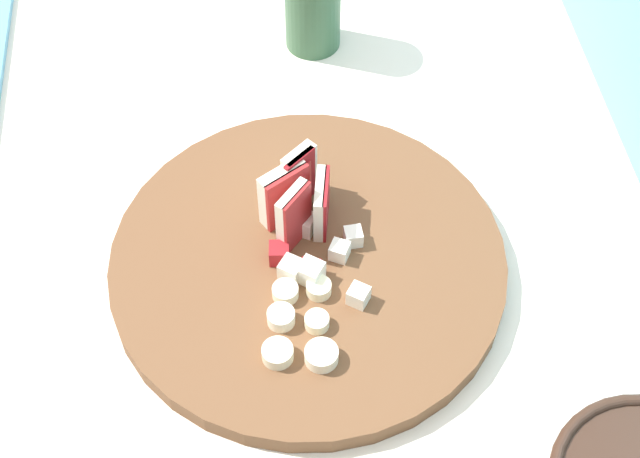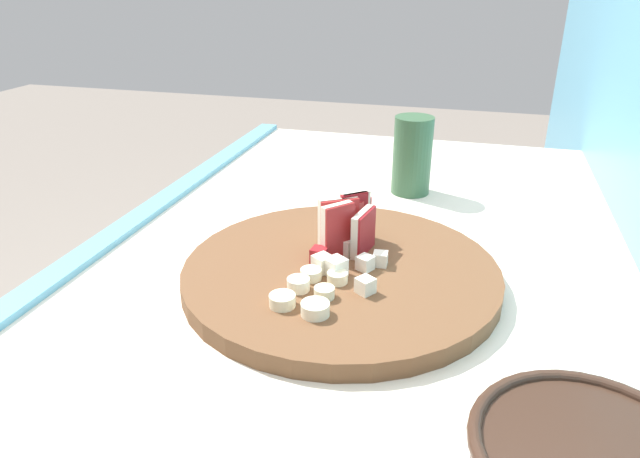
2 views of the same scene
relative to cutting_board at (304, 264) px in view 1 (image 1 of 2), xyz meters
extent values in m
cube|color=silver|center=(-0.09, 0.00, -0.46)|extent=(1.13, 0.70, 0.91)
cube|color=#5BA3C1|center=(-0.09, 0.37, -0.26)|extent=(2.40, 0.04, 1.31)
cylinder|color=brown|center=(0.00, 0.00, 0.00)|extent=(0.37, 0.37, 0.02)
cube|color=#A32323|center=(-0.05, -0.01, 0.04)|extent=(0.03, 0.04, 0.06)
cube|color=beige|center=(-0.05, -0.01, 0.04)|extent=(0.04, 0.05, 0.06)
cube|color=maroon|center=(-0.07, 0.00, 0.04)|extent=(0.03, 0.03, 0.07)
cube|color=beige|center=(-0.07, 0.00, 0.04)|extent=(0.03, 0.04, 0.07)
cube|color=#A32323|center=(-0.02, 0.00, 0.04)|extent=(0.03, 0.03, 0.07)
cube|color=#EFE5CC|center=(-0.02, -0.01, 0.04)|extent=(0.04, 0.03, 0.07)
cube|color=#A32323|center=(-0.07, 0.01, 0.04)|extent=(0.04, 0.02, 0.05)
cube|color=beige|center=(-0.07, 0.01, 0.04)|extent=(0.04, 0.02, 0.05)
cube|color=maroon|center=(-0.04, 0.02, 0.04)|extent=(0.05, 0.01, 0.05)
cube|color=beige|center=(-0.04, 0.02, 0.04)|extent=(0.05, 0.02, 0.05)
cube|color=maroon|center=(0.02, 0.00, 0.02)|extent=(0.02, 0.02, 0.02)
cube|color=maroon|center=(0.00, -0.02, 0.02)|extent=(0.02, 0.02, 0.02)
cube|color=beige|center=(0.02, -0.01, 0.02)|extent=(0.03, 0.03, 0.02)
cube|color=#EFE5CC|center=(0.05, 0.04, 0.02)|extent=(0.02, 0.02, 0.02)
cube|color=white|center=(0.02, 0.00, 0.02)|extent=(0.03, 0.03, 0.02)
cube|color=white|center=(-0.01, 0.05, 0.02)|extent=(0.02, 0.02, 0.02)
cube|color=white|center=(0.00, 0.03, 0.02)|extent=(0.02, 0.02, 0.02)
cube|color=white|center=(-0.03, 0.00, 0.02)|extent=(0.03, 0.03, 0.02)
cylinder|color=#F4EAC6|center=(0.04, -0.02, 0.02)|extent=(0.02, 0.02, 0.01)
cylinder|color=white|center=(0.07, -0.03, 0.02)|extent=(0.02, 0.02, 0.01)
cylinder|color=beige|center=(0.10, -0.03, 0.02)|extent=(0.03, 0.03, 0.01)
cylinder|color=beige|center=(0.04, 0.01, 0.02)|extent=(0.02, 0.02, 0.01)
cylinder|color=beige|center=(0.07, 0.01, 0.02)|extent=(0.02, 0.02, 0.01)
cylinder|color=#F4EAC6|center=(0.11, 0.00, 0.02)|extent=(0.03, 0.03, 0.01)
camera|label=1|loc=(0.50, -0.04, 0.71)|focal=52.14mm
camera|label=2|loc=(0.58, 0.14, 0.33)|focal=32.10mm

